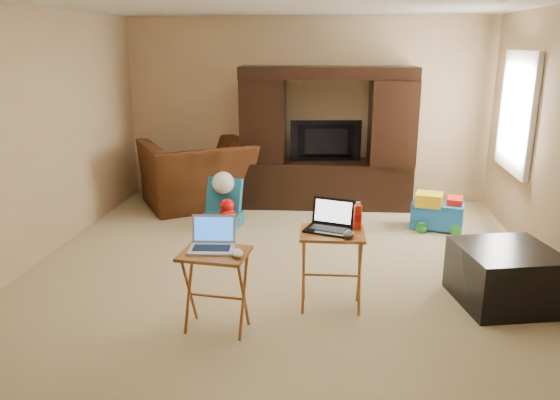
# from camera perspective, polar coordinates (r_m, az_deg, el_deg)

# --- Properties ---
(floor) EXTENTS (5.50, 5.50, 0.00)m
(floor) POSITION_cam_1_polar(r_m,az_deg,el_deg) (5.34, 0.26, -7.67)
(floor) COLOR #C3B587
(floor) RESTS_ON ground
(ceiling) EXTENTS (5.50, 5.50, 0.00)m
(ceiling) POSITION_cam_1_polar(r_m,az_deg,el_deg) (4.89, 0.30, 20.19)
(ceiling) COLOR silver
(ceiling) RESTS_ON ground
(wall_back) EXTENTS (5.00, 0.00, 5.00)m
(wall_back) POSITION_cam_1_polar(r_m,az_deg,el_deg) (7.67, 2.66, 9.40)
(wall_back) COLOR tan
(wall_back) RESTS_ON ground
(wall_front) EXTENTS (5.00, 0.00, 5.00)m
(wall_front) POSITION_cam_1_polar(r_m,az_deg,el_deg) (2.35, -7.46, -6.77)
(wall_front) COLOR tan
(wall_front) RESTS_ON ground
(wall_left) EXTENTS (0.00, 5.50, 5.50)m
(wall_left) POSITION_cam_1_polar(r_m,az_deg,el_deg) (5.80, -25.20, 5.65)
(wall_left) COLOR tan
(wall_left) RESTS_ON ground
(window_pane) EXTENTS (0.00, 1.20, 1.20)m
(window_pane) POSITION_cam_1_polar(r_m,az_deg,el_deg) (6.72, 23.68, 8.38)
(window_pane) COLOR white
(window_pane) RESTS_ON ground
(window_frame) EXTENTS (0.06, 1.14, 1.34)m
(window_frame) POSITION_cam_1_polar(r_m,az_deg,el_deg) (6.72, 23.51, 8.40)
(window_frame) COLOR white
(window_frame) RESTS_ON ground
(entertainment_center) EXTENTS (2.30, 0.69, 1.86)m
(entertainment_center) POSITION_cam_1_polar(r_m,az_deg,el_deg) (7.29, 4.88, 6.44)
(entertainment_center) COLOR black
(entertainment_center) RESTS_ON floor
(television) EXTENTS (0.95, 0.24, 0.54)m
(television) POSITION_cam_1_polar(r_m,az_deg,el_deg) (7.25, 4.86, 6.09)
(television) COLOR black
(television) RESTS_ON entertainment_center
(recliner) EXTENTS (1.79, 1.73, 0.89)m
(recliner) POSITION_cam_1_polar(r_m,az_deg,el_deg) (7.44, -8.63, 2.70)
(recliner) COLOR #421E0E
(recliner) RESTS_ON floor
(child_rocker) EXTENTS (0.51, 0.56, 0.58)m
(child_rocker) POSITION_cam_1_polar(r_m,az_deg,el_deg) (6.58, -6.15, -0.40)
(child_rocker) COLOR #16597C
(child_rocker) RESTS_ON floor
(plush_toy) EXTENTS (0.32, 0.27, 0.35)m
(plush_toy) POSITION_cam_1_polar(r_m,az_deg,el_deg) (6.61, -5.52, -1.31)
(plush_toy) COLOR red
(plush_toy) RESTS_ON floor
(push_toy) EXTENTS (0.68, 0.56, 0.45)m
(push_toy) POSITION_cam_1_polar(r_m,az_deg,el_deg) (6.74, 16.12, -1.12)
(push_toy) COLOR blue
(push_toy) RESTS_ON floor
(ottoman) EXTENTS (0.92, 0.92, 0.49)m
(ottoman) POSITION_cam_1_polar(r_m,az_deg,el_deg) (5.06, 22.44, -7.33)
(ottoman) COLOR black
(ottoman) RESTS_ON floor
(tray_table_left) EXTENTS (0.54, 0.45, 0.65)m
(tray_table_left) POSITION_cam_1_polar(r_m,az_deg,el_deg) (4.26, -6.70, -9.46)
(tray_table_left) COLOR #996225
(tray_table_left) RESTS_ON floor
(tray_table_right) EXTENTS (0.54, 0.44, 0.68)m
(tray_table_right) POSITION_cam_1_polar(r_m,az_deg,el_deg) (4.58, 5.39, -7.33)
(tray_table_right) COLOR #A76128
(tray_table_right) RESTS_ON floor
(laptop_left) EXTENTS (0.36, 0.31, 0.24)m
(laptop_left) POSITION_cam_1_polar(r_m,az_deg,el_deg) (4.12, -7.21, -3.69)
(laptop_left) COLOR silver
(laptop_left) RESTS_ON tray_table_left
(laptop_right) EXTENTS (0.42, 0.38, 0.24)m
(laptop_right) POSITION_cam_1_polar(r_m,az_deg,el_deg) (4.43, 5.03, -1.77)
(laptop_right) COLOR black
(laptop_right) RESTS_ON tray_table_right
(mouse_left) EXTENTS (0.13, 0.15, 0.05)m
(mouse_left) POSITION_cam_1_polar(r_m,az_deg,el_deg) (4.02, -4.44, -5.57)
(mouse_left) COLOR white
(mouse_left) RESTS_ON tray_table_left
(mouse_right) EXTENTS (0.11, 0.15, 0.06)m
(mouse_right) POSITION_cam_1_polar(r_m,az_deg,el_deg) (4.33, 7.19, -3.57)
(mouse_right) COLOR #3F3F44
(mouse_right) RESTS_ON tray_table_right
(water_bottle) EXTENTS (0.07, 0.07, 0.21)m
(water_bottle) POSITION_cam_1_polar(r_m,az_deg,el_deg) (4.50, 8.11, -1.83)
(water_bottle) COLOR red
(water_bottle) RESTS_ON tray_table_right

